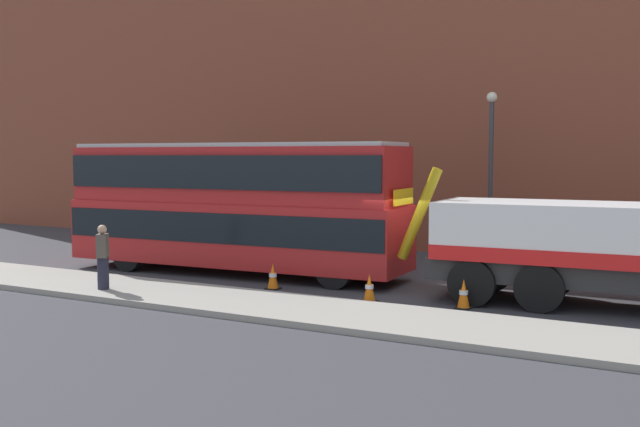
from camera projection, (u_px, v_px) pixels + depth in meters
The scene contains 9 objects.
ground_plane at pixel (422, 289), 20.14m from camera, with size 120.00×120.00×0.00m, color #38383D.
near_kerb at pixel (355, 316), 16.47m from camera, with size 60.00×2.80×0.15m, color gray.
building_facade at pixel (505, 35), 26.61m from camera, with size 60.00×1.50×16.00m.
double_decker_bus at pixel (234, 202), 22.68m from camera, with size 11.14×3.15×4.06m.
pedestrian_onlooker at pixel (103, 258), 19.31m from camera, with size 0.43×0.48×1.71m.
traffic_cone_near_bus at pixel (273, 277), 20.15m from camera, with size 0.36×0.36×0.72m.
traffic_cone_midway at pixel (369, 289), 18.36m from camera, with size 0.36×0.36×0.72m.
traffic_cone_near_truck at pixel (464, 295), 17.59m from camera, with size 0.36×0.36×0.72m.
street_lamp at pixel (491, 162), 24.97m from camera, with size 0.36×0.36×5.83m.
Camera 1 is at (7.12, -18.81, 3.68)m, focal length 41.11 mm.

